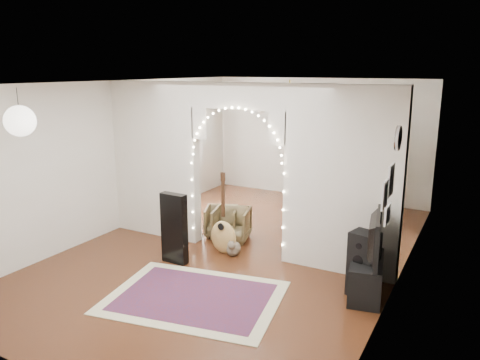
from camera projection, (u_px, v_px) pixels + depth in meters
The scene contains 25 objects.
floor at pixel (239, 250), 7.69m from camera, with size 7.50×7.50×0.00m, color black.
ceiling at pixel (239, 82), 7.06m from camera, with size 5.00×7.50×0.02m, color white.
wall_back at pixel (318, 139), 10.58m from camera, with size 5.00×0.02×2.70m, color silver.
wall_front at pixel (39, 248), 4.17m from camera, with size 5.00×0.02×2.70m, color silver.
wall_left at pixel (119, 156), 8.53m from camera, with size 0.02×7.50×2.70m, color silver.
wall_right at pixel (404, 188), 6.22m from camera, with size 0.02×7.50×2.70m, color silver.
divider_wall at pixel (239, 165), 7.36m from camera, with size 5.00×0.20×2.70m.
fairy_lights at pixel (235, 158), 7.22m from camera, with size 1.64×0.04×1.60m, color #FFEABF, non-canonical shape.
window at pixel (178, 136), 10.02m from camera, with size 0.04×1.20×1.40m, color white.
wall_clock at pixel (399, 138), 5.54m from camera, with size 0.31×0.31×0.03m, color white.
picture_frames at pixel (388, 195), 5.34m from camera, with size 0.02×0.50×0.70m, color white, non-canonical shape.
paper_lantern at pixel (20, 121), 5.99m from camera, with size 0.40×0.40×0.40m, color white.
ceiling_fan at pixel (289, 96), 8.84m from camera, with size 1.10×1.10×0.30m, color #A89638, non-canonical shape.
area_rug at pixel (194, 297), 6.08m from camera, with size 2.19×1.65×0.02m, color maroon.
guitar_case at pixel (174, 228), 7.07m from camera, with size 0.42×0.14×1.09m, color black.
acoustic_guitar at pixel (223, 224), 7.43m from camera, with size 0.47×0.23×1.13m.
tabby_cat at pixel (233, 248), 7.42m from camera, with size 0.27×0.47×0.31m.
floor_speaker at pixel (363, 264), 6.06m from camera, with size 0.40×0.37×0.87m.
media_console at pixel (366, 276), 6.15m from camera, with size 0.40×1.00×0.50m, color black.
tv at pixel (369, 236), 6.01m from camera, with size 1.07×0.14×0.62m, color black.
bookcase at pixel (347, 174), 9.48m from camera, with size 1.58×0.40×1.62m, color beige.
dining_table at pixel (335, 184), 9.22m from camera, with size 1.33×1.02×0.76m.
flower_vase at pixel (336, 176), 9.18m from camera, with size 0.18×0.18×0.19m, color silver.
dining_chair_left at pixel (221, 221), 8.32m from camera, with size 0.55×0.57×0.52m, color brown.
dining_chair_right at pixel (232, 224), 8.08m from camera, with size 0.60×0.62×0.56m, color brown.
Camera 1 is at (3.44, -6.34, 2.91)m, focal length 35.00 mm.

